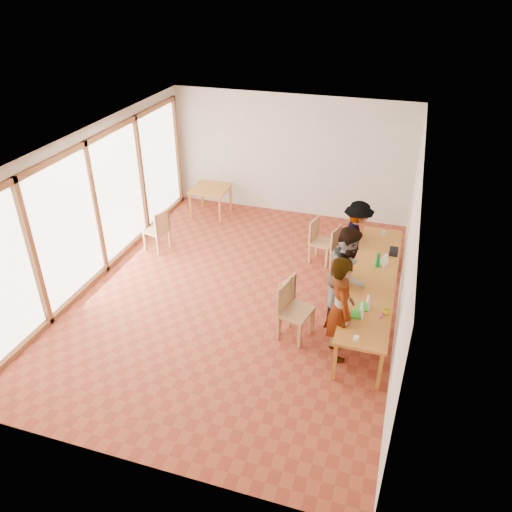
{
  "coord_description": "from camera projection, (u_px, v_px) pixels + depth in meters",
  "views": [
    {
      "loc": [
        2.73,
        -7.56,
        5.61
      ],
      "look_at": [
        0.44,
        -0.26,
        1.1
      ],
      "focal_mm": 35.0,
      "sensor_mm": 36.0,
      "label": 1
    }
  ],
  "objects": [
    {
      "name": "wall_right",
      "position": [
        408.0,
        251.0,
        8.23
      ],
      "size": [
        0.1,
        8.0,
        3.0
      ],
      "primitive_type": "cube",
      "color": "beige",
      "rests_on": "ground"
    },
    {
      "name": "window_wall",
      "position": [
        94.0,
        206.0,
        9.77
      ],
      "size": [
        0.1,
        8.0,
        3.0
      ],
      "primitive_type": "cube",
      "color": "white",
      "rests_on": "ground"
    },
    {
      "name": "side_table",
      "position": [
        210.0,
        190.0,
        12.53
      ],
      "size": [
        0.9,
        0.9,
        0.75
      ],
      "rotation": [
        0.0,
        0.0,
        0.02
      ],
      "color": "#C5842B",
      "rests_on": "ground"
    },
    {
      "name": "chair_far",
      "position": [
        318.0,
        236.0,
        10.6
      ],
      "size": [
        0.54,
        0.54,
        0.52
      ],
      "rotation": [
        0.0,
        0.0,
        -0.21
      ],
      "color": "tan",
      "rests_on": "ground"
    },
    {
      "name": "communal_table",
      "position": [
        373.0,
        280.0,
        8.95
      ],
      "size": [
        0.8,
        4.0,
        0.75
      ],
      "color": "#C5842B",
      "rests_on": "ground"
    },
    {
      "name": "person_near",
      "position": [
        340.0,
        309.0,
        7.82
      ],
      "size": [
        0.67,
        0.79,
        1.85
      ],
      "primitive_type": "imported",
      "rotation": [
        0.0,
        0.0,
        1.98
      ],
      "color": "gray",
      "rests_on": "ground"
    },
    {
      "name": "laptop_mid",
      "position": [
        366.0,
        305.0,
        8.11
      ],
      "size": [
        0.2,
        0.24,
        0.2
      ],
      "rotation": [
        0.0,
        0.0,
        0.01
      ],
      "color": "green",
      "rests_on": "communal_table"
    },
    {
      "name": "laptop_near",
      "position": [
        359.0,
        313.0,
        7.94
      ],
      "size": [
        0.2,
        0.23,
        0.19
      ],
      "rotation": [
        0.0,
        0.0,
        0.01
      ],
      "color": "green",
      "rests_on": "communal_table"
    },
    {
      "name": "chair_mid",
      "position": [
        292.0,
        300.0,
        8.52
      ],
      "size": [
        0.62,
        0.62,
        0.55
      ],
      "rotation": [
        0.0,
        0.0,
        -0.37
      ],
      "color": "tan",
      "rests_on": "ground"
    },
    {
      "name": "chair_empty",
      "position": [
        339.0,
        244.0,
        10.37
      ],
      "size": [
        0.52,
        0.52,
        0.48
      ],
      "rotation": [
        0.0,
        0.0,
        -0.29
      ],
      "color": "tan",
      "rests_on": "ground"
    },
    {
      "name": "person_mid",
      "position": [
        348.0,
        274.0,
        8.71
      ],
      "size": [
        0.8,
        0.97,
        1.82
      ],
      "primitive_type": "imported",
      "rotation": [
        0.0,
        0.0,
        1.43
      ],
      "color": "gray",
      "rests_on": "ground"
    },
    {
      "name": "wall_back",
      "position": [
        290.0,
        156.0,
        12.29
      ],
      "size": [
        6.0,
        0.1,
        3.0
      ],
      "primitive_type": "cube",
      "color": "beige",
      "rests_on": "ground"
    },
    {
      "name": "wall_front",
      "position": [
        122.0,
        378.0,
        5.72
      ],
      "size": [
        6.0,
        0.1,
        3.0
      ],
      "primitive_type": "cube",
      "color": "beige",
      "rests_on": "ground"
    },
    {
      "name": "ground",
      "position": [
        238.0,
        295.0,
        9.77
      ],
      "size": [
        8.0,
        8.0,
        0.0
      ],
      "primitive_type": "plane",
      "color": "#984024",
      "rests_on": "ground"
    },
    {
      "name": "green_bottle",
      "position": [
        378.0,
        260.0,
        9.18
      ],
      "size": [
        0.07,
        0.07,
        0.28
      ],
      "primitive_type": "cylinder",
      "color": "#17652C",
      "rests_on": "communal_table"
    },
    {
      "name": "yellow_mug",
      "position": [
        386.0,
        312.0,
        7.97
      ],
      "size": [
        0.14,
        0.14,
        0.09
      ],
      "primitive_type": "imported",
      "rotation": [
        0.0,
        0.0,
        -0.29
      ],
      "color": "yellow",
      "rests_on": "communal_table"
    },
    {
      "name": "clear_glass",
      "position": [
        384.0,
        233.0,
        10.28
      ],
      "size": [
        0.07,
        0.07,
        0.09
      ],
      "primitive_type": "cylinder",
      "color": "silver",
      "rests_on": "communal_table"
    },
    {
      "name": "ceiling",
      "position": [
        235.0,
        144.0,
        8.23
      ],
      "size": [
        6.0,
        8.0,
        0.04
      ],
      "primitive_type": "cube",
      "color": "white",
      "rests_on": "wall_back"
    },
    {
      "name": "laptop_far",
      "position": [
        382.0,
        262.0,
        9.28
      ],
      "size": [
        0.28,
        0.29,
        0.2
      ],
      "rotation": [
        0.0,
        0.0,
        -0.4
      ],
      "color": "green",
      "rests_on": "communal_table"
    },
    {
      "name": "black_pouch",
      "position": [
        394.0,
        251.0,
        9.63
      ],
      "size": [
        0.16,
        0.26,
        0.09
      ],
      "primitive_type": "cube",
      "color": "black",
      "rests_on": "communal_table"
    },
    {
      "name": "chair_spare",
      "position": [
        159.0,
        226.0,
        10.97
      ],
      "size": [
        0.56,
        0.56,
        0.52
      ],
      "rotation": [
        0.0,
        0.0,
        2.87
      ],
      "color": "tan",
      "rests_on": "ground"
    },
    {
      "name": "condiment_cup",
      "position": [
        356.0,
        338.0,
        7.43
      ],
      "size": [
        0.08,
        0.08,
        0.06
      ],
      "primitive_type": "cylinder",
      "color": "white",
      "rests_on": "communal_table"
    },
    {
      "name": "pink_phone",
      "position": [
        381.0,
        316.0,
        7.94
      ],
      "size": [
        0.05,
        0.1,
        0.01
      ],
      "primitive_type": "cube",
      "color": "#C2347A",
      "rests_on": "communal_table"
    },
    {
      "name": "chair_near",
      "position": [
        289.0,
        305.0,
        8.41
      ],
      "size": [
        0.58,
        0.58,
        0.55
      ],
      "rotation": [
        0.0,
        0.0,
        -0.23
      ],
      "color": "tan",
      "rests_on": "ground"
    },
    {
      "name": "person_far",
      "position": [
        356.0,
        238.0,
        10.11
      ],
      "size": [
        0.82,
        1.14,
        1.59
      ],
      "primitive_type": "imported",
      "rotation": [
        0.0,
        0.0,
        1.82
      ],
      "color": "gray",
      "rests_on": "ground"
    }
  ]
}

